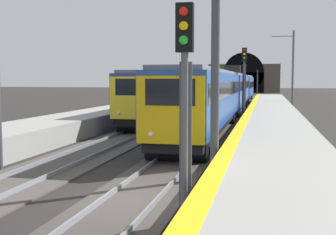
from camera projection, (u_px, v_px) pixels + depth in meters
ground_plane at (134, 200)px, 11.99m from camera, size 320.00×320.00×0.00m
platform_right at (281, 189)px, 11.07m from camera, size 112.00×3.69×1.09m
platform_right_edge_strip at (219, 165)px, 11.37m from camera, size 112.00×0.50×0.01m
track_main_line at (134, 199)px, 11.98m from camera, size 160.00×2.72×0.21m
train_main_approaching at (232, 90)px, 45.58m from camera, size 60.72×2.81×4.81m
train_adjacent_platform at (202, 88)px, 53.19m from camera, size 57.71×2.92×4.81m
railway_signal_near at (185, 94)px, 9.46m from camera, size 0.39×0.38×4.98m
railway_signal_mid at (244, 78)px, 34.07m from camera, size 0.39×0.38×5.82m
railway_signal_far at (257, 81)px, 82.66m from camera, size 0.39×0.38×5.25m
overhead_signal_gantry at (98, 19)px, 14.77m from camera, size 0.70×8.32×7.23m
tunnel_portal at (244, 78)px, 109.15m from camera, size 2.64×17.81×10.01m
catenary_mast_near at (292, 70)px, 45.38m from camera, size 0.22×2.34×8.45m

